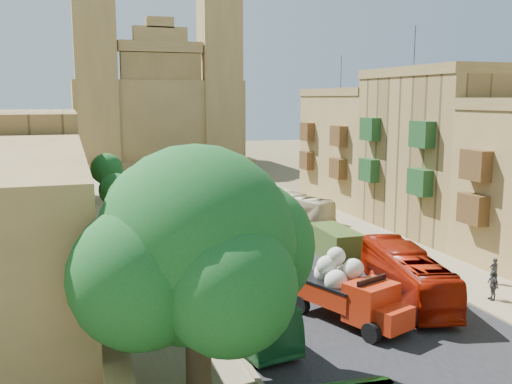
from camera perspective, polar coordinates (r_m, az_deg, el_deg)
road_surface at (r=49.22m, az=-1.45°, el=-3.87°), size 14.00×140.00×0.01m
sidewalk_east at (r=52.67m, az=8.51°, el=-3.09°), size 5.00×140.00×0.01m
sidewalk_west at (r=47.46m, az=-12.54°, el=-4.60°), size 5.00×140.00×0.01m
kerb_east at (r=51.60m, az=6.02°, el=-3.24°), size 0.25×140.00×0.12m
kerb_west at (r=47.73m, az=-9.55°, el=-4.35°), size 0.25×140.00×0.12m
townhouse_c at (r=50.73m, az=17.80°, el=3.98°), size 9.00×14.00×17.40m
townhouse_d at (r=62.62m, az=10.25°, el=4.53°), size 9.00×14.00×15.90m
west_wall at (r=37.39m, az=-15.65°, el=-7.10°), size 1.00×40.00×1.80m
west_building_mid at (r=60.38m, az=-22.12°, el=2.71°), size 10.00×22.00×10.00m
church at (r=95.53m, az=-9.98°, el=8.17°), size 28.00×22.50×36.30m
ficus_tree at (r=21.12m, az=-5.73°, el=-5.92°), size 9.68×8.91×9.68m
street_tree_a at (r=29.13m, az=-10.22°, el=-5.70°), size 3.66×3.66×5.63m
street_tree_b at (r=40.94m, az=-12.54°, el=-2.65°), size 2.83×2.83×4.36m
street_tree_c at (r=52.68m, az=-13.86°, el=0.17°), size 3.02×3.02×4.65m
street_tree_d at (r=64.47m, az=-14.70°, el=2.21°), size 3.49×3.49×5.36m
red_truck at (r=29.61m, az=9.33°, el=-9.75°), size 4.40×6.73×3.72m
olive_pickup at (r=41.34m, az=7.91°, el=-5.09°), size 2.36×5.07×2.08m
bus_green_north at (r=28.49m, az=-2.33°, el=-11.02°), size 3.85×9.95×2.70m
bus_red_east at (r=33.65m, az=14.81°, el=-7.98°), size 4.58×10.46×2.84m
bus_cream_east at (r=54.04m, az=4.19°, el=-1.44°), size 4.57×8.53×2.33m
car_blue_a at (r=35.65m, az=-1.34°, el=-7.91°), size 1.74×4.07×1.37m
car_white_a at (r=52.86m, az=-6.42°, el=-2.39°), size 1.52×3.50×1.12m
car_cream at (r=44.30m, az=5.86°, el=-4.64°), size 2.35×4.39×1.17m
car_dkblue at (r=64.67m, az=-9.80°, el=-0.21°), size 3.31×4.95×1.33m
car_white_b at (r=56.48m, az=-3.22°, el=-1.53°), size 2.29×3.84×1.22m
car_blue_b at (r=72.73m, az=-8.44°, el=0.83°), size 1.86×3.86×1.22m
pedestrian_a at (r=38.15m, az=22.69°, el=-7.29°), size 0.63×0.45×1.63m
pedestrian_c at (r=35.16m, az=22.60°, el=-8.60°), size 0.59×1.07×1.72m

